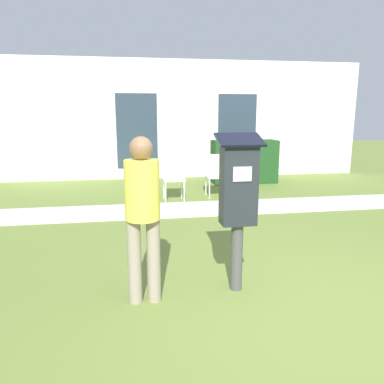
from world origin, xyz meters
The scene contains 8 objects.
ground_plane centered at (0.00, 0.00, 0.00)m, with size 40.00×40.00×0.00m, color olive.
sidewalk centered at (0.00, 3.91, 0.01)m, with size 12.00×1.10×0.02m.
building_facade centered at (0.00, 7.64, 1.60)m, with size 10.00×0.26×3.20m.
parking_meter centered at (-0.58, 0.63, 1.02)m, with size 0.44×0.31×1.59m.
person_standing centered at (-1.51, 0.53, 0.93)m, with size 0.32×0.32×1.58m.
outdoor_chair_left centered at (-0.73, 4.84, 0.53)m, with size 0.44×0.44×0.90m.
outdoor_chair_middle centered at (0.22, 5.05, 0.53)m, with size 0.44×0.44×0.90m.
hedge_row centered at (1.31, 6.46, 0.55)m, with size 1.67×0.60×1.10m.
Camera 1 is at (-1.61, -2.83, 1.78)m, focal length 35.00 mm.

